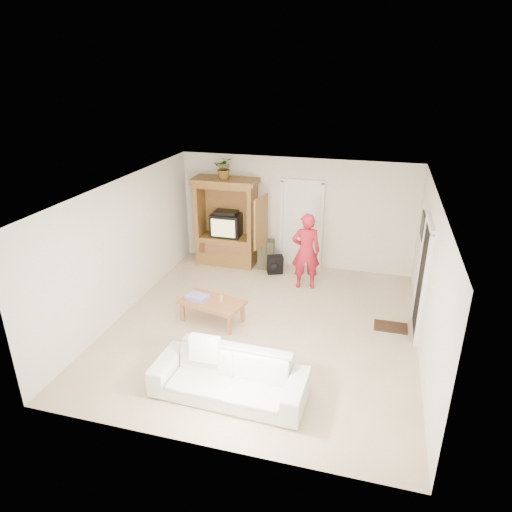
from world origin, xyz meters
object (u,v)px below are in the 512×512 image
at_px(sofa, 229,377).
at_px(armoire, 227,228).
at_px(man, 306,251).
at_px(coffee_table, 212,303).

bearing_deg(sofa, armoire, 110.97).
relative_size(man, sofa, 0.75).
xyz_separation_m(armoire, sofa, (1.58, -4.65, -0.58)).
bearing_deg(sofa, man, 85.33).
xyz_separation_m(man, coffee_table, (-1.43, -1.91, -0.46)).
distance_m(man, sofa, 3.89).
distance_m(armoire, man, 2.20).
bearing_deg(coffee_table, armoire, 114.77).
height_order(armoire, man, armoire).
distance_m(man, coffee_table, 2.43).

